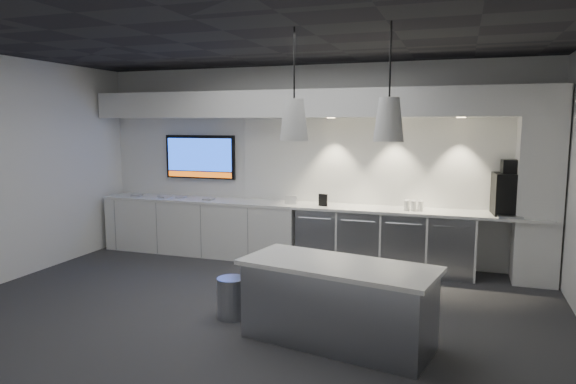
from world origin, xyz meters
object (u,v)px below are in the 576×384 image
(wall_tv, at_px, (200,157))
(coffee_machine, at_px, (509,192))
(island, at_px, (338,303))
(bin, at_px, (232,298))

(wall_tv, height_order, coffee_machine, wall_tv)
(coffee_machine, bearing_deg, island, -127.92)
(bin, relative_size, coffee_machine, 0.60)
(bin, distance_m, coffee_machine, 3.95)
(wall_tv, relative_size, coffee_machine, 1.69)
(coffee_machine, bearing_deg, bin, -146.06)
(island, relative_size, bin, 4.44)
(wall_tv, bearing_deg, island, -44.13)
(wall_tv, distance_m, island, 4.41)
(wall_tv, distance_m, coffee_machine, 4.77)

